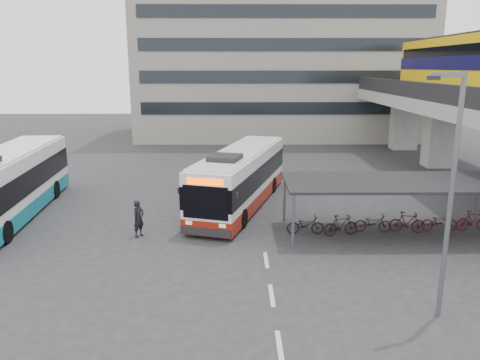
{
  "coord_description": "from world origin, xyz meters",
  "views": [
    {
      "loc": [
        1.3,
        -17.53,
        7.6
      ],
      "look_at": [
        1.49,
        5.43,
        2.0
      ],
      "focal_mm": 35.0,
      "sensor_mm": 36.0,
      "label": 1
    }
  ],
  "objects_px": {
    "bus_main": "(241,178)",
    "lamp_post": "(450,184)",
    "pedestrian": "(139,219)",
    "bus_teal": "(8,185)"
  },
  "relations": [
    {
      "from": "bus_main",
      "to": "lamp_post",
      "type": "distance_m",
      "value": 13.73
    },
    {
      "from": "bus_main",
      "to": "pedestrian",
      "type": "bearing_deg",
      "value": -117.03
    },
    {
      "from": "bus_main",
      "to": "lamp_post",
      "type": "relative_size",
      "value": 1.55
    },
    {
      "from": "bus_main",
      "to": "bus_teal",
      "type": "bearing_deg",
      "value": -154.11
    },
    {
      "from": "bus_teal",
      "to": "lamp_post",
      "type": "height_order",
      "value": "lamp_post"
    },
    {
      "from": "bus_teal",
      "to": "pedestrian",
      "type": "relative_size",
      "value": 7.28
    },
    {
      "from": "pedestrian",
      "to": "lamp_post",
      "type": "distance_m",
      "value": 13.28
    },
    {
      "from": "bus_teal",
      "to": "pedestrian",
      "type": "distance_m",
      "value": 7.87
    },
    {
      "from": "bus_main",
      "to": "bus_teal",
      "type": "height_order",
      "value": "bus_teal"
    },
    {
      "from": "pedestrian",
      "to": "lamp_post",
      "type": "bearing_deg",
      "value": -92.57
    }
  ]
}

